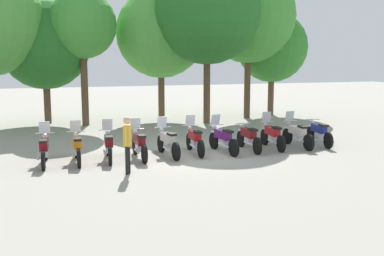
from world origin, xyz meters
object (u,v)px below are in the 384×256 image
(motorcycle_3, at_px, (139,144))
(motorcycle_10, at_px, (319,133))
(motorcycle_5, at_px, (195,140))
(tree_5, at_px, (249,16))
(motorcycle_2, at_px, (109,145))
(motorcycle_9, at_px, (297,134))
(motorcycle_1, at_px, (77,147))
(motorcycle_4, at_px, (168,142))
(motorcycle_7, at_px, (248,137))
(tree_2, at_px, (82,25))
(motorcycle_0, at_px, (44,149))
(tree_4, at_px, (207,11))
(motorcycle_6, at_px, (223,139))
(tree_1, at_px, (45,44))
(tree_6, at_px, (272,47))
(tree_3, at_px, (161,33))
(motorcycle_8, at_px, (272,135))
(person_0, at_px, (127,140))

(motorcycle_3, relative_size, motorcycle_10, 1.00)
(motorcycle_5, distance_m, tree_5, 11.73)
(motorcycle_2, distance_m, motorcycle_9, 7.40)
(motorcycle_1, relative_size, motorcycle_4, 1.00)
(motorcycle_7, height_order, tree_2, tree_2)
(motorcycle_0, height_order, tree_4, tree_4)
(motorcycle_4, bearing_deg, motorcycle_9, -94.48)
(motorcycle_6, bearing_deg, tree_1, 24.63)
(motorcycle_10, bearing_deg, motorcycle_6, 99.19)
(motorcycle_2, xyz_separation_m, tree_6, (11.18, 9.73, 3.60))
(tree_1, relative_size, tree_4, 0.76)
(motorcycle_1, xyz_separation_m, motorcycle_9, (8.46, 0.13, 0.00))
(tree_4, bearing_deg, tree_3, 130.77)
(motorcycle_2, bearing_deg, motorcycle_4, -85.28)
(motorcycle_8, xyz_separation_m, motorcycle_10, (2.12, 0.05, -0.01))
(motorcycle_1, distance_m, motorcycle_6, 5.28)
(tree_6, bearing_deg, motorcycle_4, -133.01)
(motorcycle_1, distance_m, motorcycle_8, 7.41)
(motorcycle_10, xyz_separation_m, person_0, (-8.16, -2.32, 0.54))
(motorcycle_1, bearing_deg, motorcycle_6, -89.08)
(motorcycle_0, relative_size, motorcycle_7, 1.00)
(person_0, bearing_deg, motorcycle_6, -126.38)
(motorcycle_3, height_order, motorcycle_8, same)
(motorcycle_4, distance_m, tree_2, 10.07)
(motorcycle_3, bearing_deg, tree_4, -35.16)
(motorcycle_6, xyz_separation_m, person_0, (-3.92, -2.10, 0.52))
(motorcycle_6, xyz_separation_m, motorcycle_7, (1.06, 0.05, -0.01))
(motorcycle_0, bearing_deg, motorcycle_4, -86.12)
(tree_3, bearing_deg, motorcycle_2, -113.72)
(motorcycle_10, bearing_deg, tree_6, -9.62)
(tree_3, bearing_deg, motorcycle_4, -102.65)
(tree_1, relative_size, tree_5, 0.77)
(motorcycle_1, bearing_deg, tree_1, 5.34)
(tree_3, bearing_deg, person_0, -108.60)
(tree_3, bearing_deg, motorcycle_8, -78.06)
(motorcycle_4, bearing_deg, tree_6, -48.36)
(motorcycle_1, relative_size, motorcycle_2, 1.00)
(motorcycle_4, distance_m, motorcycle_10, 6.36)
(motorcycle_2, bearing_deg, motorcycle_10, -83.97)
(person_0, bearing_deg, motorcycle_3, -84.86)
(motorcycle_2, distance_m, tree_4, 11.18)
(tree_6, bearing_deg, tree_5, -154.32)
(tree_2, bearing_deg, motorcycle_5, -69.37)
(motorcycle_4, distance_m, person_0, 2.83)
(motorcycle_2, height_order, motorcycle_8, same)
(motorcycle_8, height_order, person_0, person_0)
(motorcycle_2, distance_m, motorcycle_10, 8.47)
(motorcycle_9, bearing_deg, tree_6, -22.94)
(motorcycle_7, bearing_deg, motorcycle_9, -87.92)
(motorcycle_0, distance_m, motorcycle_8, 8.47)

